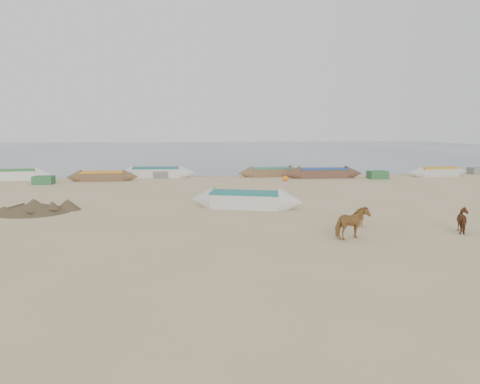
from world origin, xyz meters
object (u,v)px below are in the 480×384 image
(calf_front, at_px, (361,216))
(calf_right, at_px, (465,221))
(cow_adult, at_px, (352,223))
(near_canoe, at_px, (246,200))

(calf_front, relative_size, calf_right, 0.93)
(cow_adult, distance_m, calf_right, 4.80)
(calf_right, bearing_deg, cow_adult, 92.78)
(calf_front, bearing_deg, calf_right, 35.18)
(cow_adult, distance_m, calf_front, 2.39)
(calf_front, distance_m, calf_right, 3.95)
(calf_front, bearing_deg, cow_adult, -60.27)
(cow_adult, xyz_separation_m, calf_right, (4.77, 0.55, -0.11))
(calf_right, bearing_deg, near_canoe, 45.23)
(calf_front, bearing_deg, near_canoe, -173.21)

